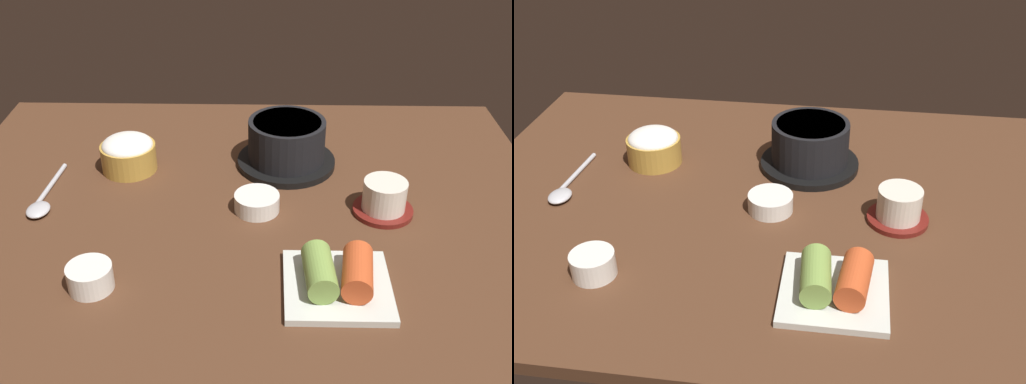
% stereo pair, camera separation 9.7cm
% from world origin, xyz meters
% --- Properties ---
extents(dining_table, '(1.00, 0.76, 0.02)m').
position_xyz_m(dining_table, '(0.00, 0.00, 0.01)').
color(dining_table, '#4C2D1C').
rests_on(dining_table, ground).
extents(stone_pot, '(0.17, 0.17, 0.08)m').
position_xyz_m(stone_pot, '(0.07, 0.12, 0.06)').
color(stone_pot, black).
rests_on(stone_pot, dining_table).
extents(rice_bowl, '(0.10, 0.10, 0.06)m').
position_xyz_m(rice_bowl, '(-0.20, 0.10, 0.05)').
color(rice_bowl, '#B78C38').
rests_on(rice_bowl, dining_table).
extents(tea_cup_with_saucer, '(0.09, 0.09, 0.06)m').
position_xyz_m(tea_cup_with_saucer, '(0.22, -0.03, 0.05)').
color(tea_cup_with_saucer, maroon).
rests_on(tea_cup_with_saucer, dining_table).
extents(banchan_cup_center, '(0.07, 0.07, 0.03)m').
position_xyz_m(banchan_cup_center, '(0.02, -0.03, 0.04)').
color(banchan_cup_center, white).
rests_on(banchan_cup_center, dining_table).
extents(kimchi_plate, '(0.14, 0.14, 0.05)m').
position_xyz_m(kimchi_plate, '(0.13, -0.21, 0.04)').
color(kimchi_plate, silver).
rests_on(kimchi_plate, dining_table).
extents(side_bowl_near, '(0.06, 0.06, 0.03)m').
position_xyz_m(side_bowl_near, '(-0.19, -0.22, 0.04)').
color(side_bowl_near, white).
rests_on(side_bowl_near, dining_table).
extents(spoon, '(0.04, 0.17, 0.01)m').
position_xyz_m(spoon, '(-0.32, -0.02, 0.03)').
color(spoon, '#B7B7BC').
rests_on(spoon, dining_table).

